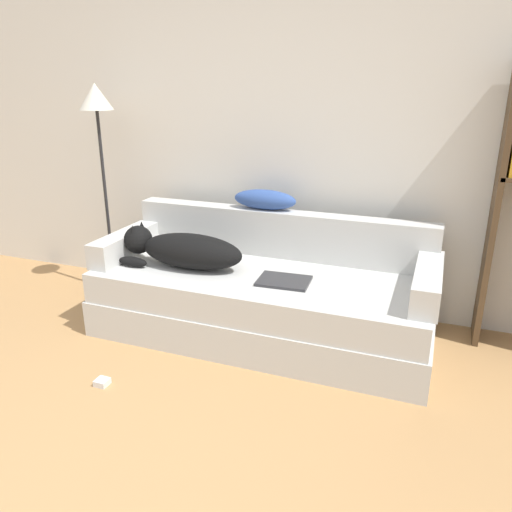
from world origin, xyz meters
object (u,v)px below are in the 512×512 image
throw_pillow (265,200)px  power_adapter (102,382)px  floor_lamp (99,130)px  couch (261,305)px  laptop (284,281)px  dog (182,249)px

throw_pillow → power_adapter: size_ratio=6.27×
floor_lamp → couch: bearing=-11.0°
laptop → floor_lamp: 1.80m
couch → floor_lamp: size_ratio=1.36×
couch → throw_pillow: size_ratio=4.82×
dog → couch: bearing=7.2°
power_adapter → laptop: bearing=44.1°
couch → dog: dog is taller
laptop → floor_lamp: (-1.55, 0.36, 0.83)m
couch → power_adapter: 1.10m
couch → laptop: size_ratio=6.59×
dog → floor_lamp: floor_lamp is taller
floor_lamp → power_adapter: (0.74, -1.15, -1.27)m
dog → power_adapter: size_ratio=11.93×
dog → power_adapter: dog is taller
laptop → couch: bearing=149.3°
floor_lamp → throw_pillow: bearing=5.8°
couch → throw_pillow: 0.74m
dog → laptop: (0.72, -0.03, -0.11)m
dog → floor_lamp: size_ratio=0.54×
couch → throw_pillow: (-0.12, 0.39, 0.62)m
dog → throw_pillow: size_ratio=1.90×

